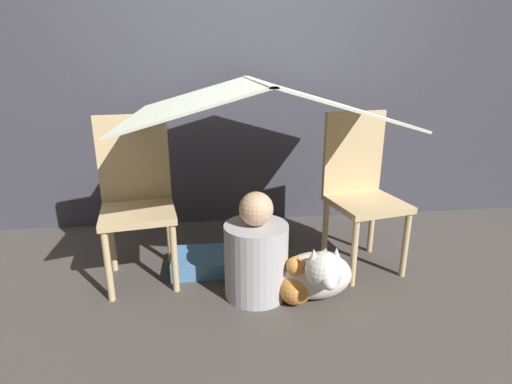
{
  "coord_description": "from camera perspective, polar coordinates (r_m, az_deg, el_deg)",
  "views": [
    {
      "loc": [
        -0.25,
        -1.86,
        1.2
      ],
      "look_at": [
        0.0,
        0.25,
        0.51
      ],
      "focal_mm": 28.0,
      "sensor_mm": 36.0,
      "label": 1
    }
  ],
  "objects": [
    {
      "name": "sheet_canopy",
      "position": [
        2.12,
        0.0,
        13.22
      ],
      "size": [
        1.31,
        1.17,
        0.19
      ],
      "color": "silver"
    },
    {
      "name": "wall_back",
      "position": [
        3.0,
        -2.1,
        19.02
      ],
      "size": [
        7.0,
        0.05,
        2.5
      ],
      "color": "#3D3D47",
      "rests_on": "ground_plane"
    },
    {
      "name": "chair_right",
      "position": [
        2.45,
        14.69,
        0.8
      ],
      "size": [
        0.46,
        0.46,
        0.93
      ],
      "rotation": [
        0.0,
        0.0,
        0.2
      ],
      "color": "#D1B27F",
      "rests_on": "ground_plane"
    },
    {
      "name": "floor_cushion",
      "position": [
        2.47,
        -7.65,
        -9.85
      ],
      "size": [
        0.36,
        0.29,
        0.1
      ],
      "color": "#4C7FB2",
      "rests_on": "ground_plane"
    },
    {
      "name": "plush_toy",
      "position": [
        2.12,
        5.63,
        -13.05
      ],
      "size": [
        0.17,
        0.17,
        0.26
      ],
      "color": "#D88C3F",
      "rests_on": "ground_plane"
    },
    {
      "name": "person_front",
      "position": [
        2.13,
        0.02,
        -8.96
      ],
      "size": [
        0.34,
        0.34,
        0.58
      ],
      "color": "#B2B2B7",
      "rests_on": "ground_plane"
    },
    {
      "name": "dog",
      "position": [
        2.13,
        8.76,
        -11.5
      ],
      "size": [
        0.39,
        0.4,
        0.35
      ],
      "color": "silver",
      "rests_on": "ground_plane"
    },
    {
      "name": "ground_plane",
      "position": [
        2.22,
        0.77,
        -14.57
      ],
      "size": [
        8.8,
        8.8,
        0.0
      ],
      "primitive_type": "plane",
      "color": "#47423D"
    },
    {
      "name": "chair_left",
      "position": [
        2.33,
        -16.69,
        -0.32
      ],
      "size": [
        0.45,
        0.45,
        0.93
      ],
      "rotation": [
        0.0,
        0.0,
        0.16
      ],
      "color": "#D1B27F",
      "rests_on": "ground_plane"
    }
  ]
}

